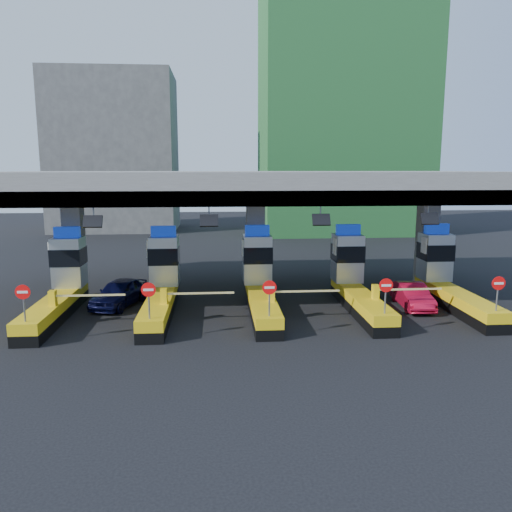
{
  "coord_description": "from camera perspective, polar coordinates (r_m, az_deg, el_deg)",
  "views": [
    {
      "loc": [
        -2.14,
        -24.82,
        7.13
      ],
      "look_at": [
        -0.2,
        0.0,
        2.78
      ],
      "focal_mm": 35.0,
      "sensor_mm": 36.0,
      "label": 1
    }
  ],
  "objects": [
    {
      "name": "toll_canopy",
      "position": [
        27.8,
        -0.04,
        7.84
      ],
      "size": [
        28.0,
        12.09,
        7.0
      ],
      "color": "slate",
      "rests_on": "ground"
    },
    {
      "name": "toll_lane_center",
      "position": [
        25.84,
        0.41,
        -2.92
      ],
      "size": [
        4.43,
        8.0,
        4.16
      ],
      "color": "black",
      "rests_on": "ground"
    },
    {
      "name": "ground",
      "position": [
        25.92,
        0.45,
        -6.07
      ],
      "size": [
        120.0,
        120.0,
        0.0
      ],
      "primitive_type": "plane",
      "color": "black",
      "rests_on": "ground"
    },
    {
      "name": "bg_building_scaffold",
      "position": [
        58.96,
        9.85,
        16.46
      ],
      "size": [
        18.0,
        12.0,
        28.0
      ],
      "primitive_type": "cube",
      "color": "#1E5926",
      "rests_on": "ground"
    },
    {
      "name": "toll_lane_left",
      "position": [
        25.91,
        -10.7,
        -3.06
      ],
      "size": [
        4.43,
        8.0,
        4.16
      ],
      "color": "black",
      "rests_on": "ground"
    },
    {
      "name": "toll_lane_far_right",
      "position": [
        28.47,
        20.91,
        -2.38
      ],
      "size": [
        4.43,
        8.0,
        4.16
      ],
      "color": "black",
      "rests_on": "ground"
    },
    {
      "name": "toll_lane_far_left",
      "position": [
        26.92,
        -21.35,
        -3.09
      ],
      "size": [
        4.43,
        8.0,
        4.16
      ],
      "color": "black",
      "rests_on": "ground"
    },
    {
      "name": "van",
      "position": [
        27.27,
        -15.33,
        -4.06
      ],
      "size": [
        2.9,
        4.52,
        1.43
      ],
      "primitive_type": "imported",
      "rotation": [
        0.0,
        0.0,
        -0.31
      ],
      "color": "black",
      "rests_on": "ground"
    },
    {
      "name": "red_car",
      "position": [
        27.29,
        17.43,
        -4.34
      ],
      "size": [
        1.59,
        3.92,
        1.26
      ],
      "primitive_type": "imported",
      "rotation": [
        0.0,
        0.0,
        -0.07
      ],
      "color": "#BB0E2C",
      "rests_on": "ground"
    },
    {
      "name": "toll_lane_right",
      "position": [
        26.72,
        11.16,
        -2.68
      ],
      "size": [
        4.43,
        8.0,
        4.16
      ],
      "color": "black",
      "rests_on": "ground"
    },
    {
      "name": "bg_building_concrete",
      "position": [
        62.0,
        -15.81,
        11.27
      ],
      "size": [
        14.0,
        10.0,
        18.0
      ],
      "primitive_type": "cube",
      "color": "#4C4C49",
      "rests_on": "ground"
    }
  ]
}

